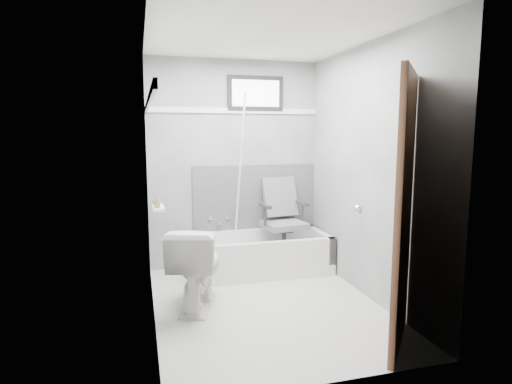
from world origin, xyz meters
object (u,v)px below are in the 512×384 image
object	(u,v)px
soap_bottle_a	(157,202)
door	(464,219)
toilet	(196,267)
soap_bottle_b	(157,200)
bathtub	(262,253)
office_chair	(284,219)

from	to	relation	value
soap_bottle_a	door	bearing A→B (deg)	-37.79
toilet	door	size ratio (longest dim) A/B	0.38
toilet	soap_bottle_b	xyz separation A→B (m)	(-0.32, 0.22, 0.59)
door	bathtub	bearing A→B (deg)	108.75
bathtub	toilet	xyz separation A→B (m)	(-0.85, -0.80, 0.16)
soap_bottle_b	door	bearing A→B (deg)	-40.30
bathtub	office_chair	bearing A→B (deg)	10.16
bathtub	toilet	size ratio (longest dim) A/B	1.98
toilet	bathtub	bearing A→B (deg)	-118.71
toilet	soap_bottle_a	distance (m)	0.68
door	soap_bottle_a	size ratio (longest dim) A/B	18.68
office_chair	soap_bottle_b	world-z (taller)	office_chair
office_chair	door	world-z (taller)	door
bathtub	office_chair	distance (m)	0.47
toilet	soap_bottle_a	bearing A→B (deg)	3.61
toilet	soap_bottle_a	size ratio (longest dim) A/B	7.08
door	soap_bottle_a	distance (m)	2.43
soap_bottle_a	office_chair	bearing A→B (deg)	28.03
office_chair	door	xyz separation A→B (m)	(0.47, -2.26, 0.42)
office_chair	toilet	distance (m)	1.43
soap_bottle_b	office_chair	bearing A→B (deg)	23.55
toilet	soap_bottle_a	world-z (taller)	soap_bottle_a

